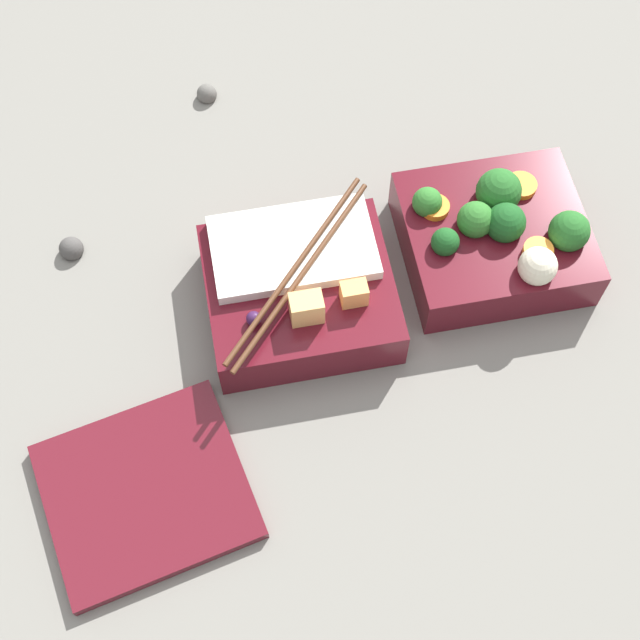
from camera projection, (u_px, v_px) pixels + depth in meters
The scene contains 6 objects.
ground_plane at pixel (383, 288), 0.87m from camera, with size 3.00×3.00×0.00m, color slate.
bento_tray_vegetable at pixel (496, 235), 0.86m from camera, with size 0.17×0.16×0.08m.
bento_tray_rice at pixel (299, 289), 0.83m from camera, with size 0.17×0.18×0.08m.
bento_lid at pixel (146, 491), 0.77m from camera, with size 0.17×0.15×0.01m, color #510F19.
pebble_0 at pixel (71, 249), 0.88m from camera, with size 0.02×0.02×0.02m, color #474442.
pebble_1 at pixel (207, 94), 0.98m from camera, with size 0.02×0.02×0.02m, color #595651.
Camera 1 is at (0.14, 0.42, 0.75)m, focal length 50.00 mm.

